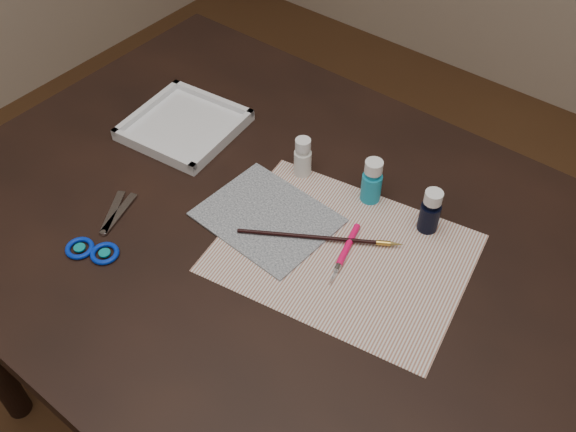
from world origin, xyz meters
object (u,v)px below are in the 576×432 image
Objects in this scene: paper at (343,253)px; paint_bottle_cyan at (372,181)px; scissors at (104,225)px; palette_tray at (184,125)px; paint_bottle_navy at (430,211)px; canvas at (267,217)px; paint_bottle_white at (303,157)px.

paint_bottle_cyan is (-0.04, 0.14, 0.04)m from paper.
paint_bottle_cyan is 0.47× the size of scissors.
paint_bottle_cyan reaches higher than palette_tray.
scissors is at bearing -142.00° from paint_bottle_navy.
scissors is 0.29m from palette_tray.
palette_tray is at bearing -170.78° from paint_bottle_cyan.
canvas is 0.14m from paint_bottle_white.
paint_bottle_cyan reaches higher than scissors.
scissors is (-0.44, -0.35, -0.04)m from paint_bottle_navy.
paint_bottle_navy is at bearing 33.52° from canvas.
paint_bottle_white is at bearing -171.35° from paint_bottle_cyan.
paint_bottle_white is 0.38m from scissors.
paint_bottle_white reaches higher than palette_tray.
paint_bottle_navy is at bearing -82.72° from scissors.
paint_bottle_cyan is at bearing 104.68° from paper.
palette_tray is at bearing 163.16° from canvas.
canvas is 1.19× the size of scissors.
canvas is 2.60× the size of paint_bottle_navy.
paint_bottle_navy is at bearing 59.27° from paper.
paint_bottle_navy reaches higher than palette_tray.
scissors is at bearing -74.23° from palette_tray.
paper is at bearing -33.63° from paint_bottle_white.
paper is at bearing -90.70° from scissors.
paint_bottle_navy is at bearing 7.23° from palette_tray.
paper is at bearing -9.16° from palette_tray.
paint_bottle_cyan is (0.14, 0.02, 0.00)m from paint_bottle_white.
paint_bottle_white is 0.90× the size of paint_bottle_cyan.
paper is 0.45m from palette_tray.
paper is at bearing -120.73° from paint_bottle_navy.
canvas is 1.10× the size of palette_tray.
paint_bottle_white is 0.26m from paint_bottle_navy.
paint_bottle_white is at bearing 9.52° from palette_tray.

